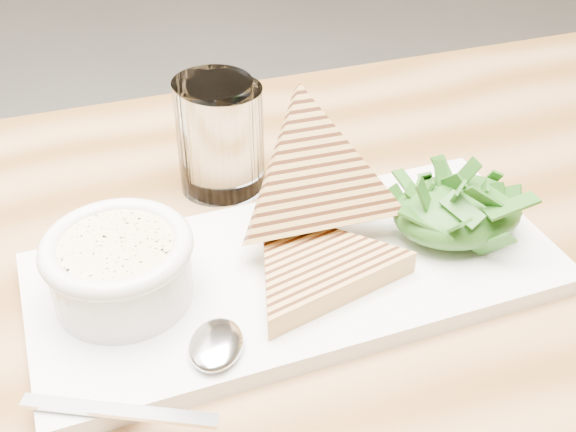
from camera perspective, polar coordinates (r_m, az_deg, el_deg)
name	(u,v)px	position (r m, az deg, el deg)	size (l,w,h in m)	color
table_top	(309,377)	(0.54, 1.65, -12.62)	(1.31, 0.88, 0.04)	#9C6F45
table_leg_br	(546,260)	(1.30, 19.70, -3.27)	(0.06, 0.06, 0.72)	#9C6F45
platter	(297,273)	(0.58, 0.74, -4.49)	(0.41, 0.19, 0.02)	white
soup_bowl	(122,275)	(0.54, -13.01, -4.60)	(0.10, 0.10, 0.04)	white
soup	(117,249)	(0.53, -13.38, -2.53)	(0.09, 0.09, 0.01)	beige
bowl_rim	(116,247)	(0.53, -13.41, -2.36)	(0.11, 0.11, 0.01)	white
sandwich_flat	(315,266)	(0.55, 2.18, -3.98)	(0.16, 0.16, 0.02)	tan
sandwich_lean	(316,182)	(0.57, 2.24, 2.72)	(0.16, 0.16, 0.09)	tan
salad_base	(457,211)	(0.61, 13.24, 0.40)	(0.11, 0.09, 0.04)	#1A3D12
arugula_pile	(458,205)	(0.60, 13.31, 0.84)	(0.11, 0.10, 0.05)	#30701F
spoon_bowl	(216,344)	(0.50, -5.70, -10.06)	(0.04, 0.05, 0.01)	silver
spoon_handle	(119,411)	(0.48, -13.20, -14.76)	(0.13, 0.01, 0.00)	silver
glass_near	(216,136)	(0.66, -5.74, 6.31)	(0.07, 0.07, 0.11)	white
glass_far	(228,139)	(0.66, -4.80, 6.05)	(0.07, 0.07, 0.10)	white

